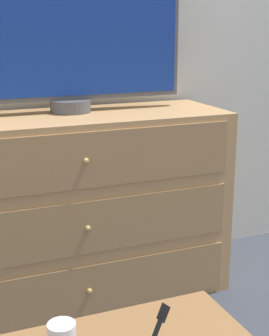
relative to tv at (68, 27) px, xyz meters
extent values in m
plane|color=#383D47|center=(0.05, 0.19, -1.20)|extent=(12.00, 12.00, 0.00)
cube|color=silver|center=(0.05, 0.21, 0.10)|extent=(12.00, 0.05, 2.60)
cube|color=tan|center=(-0.03, -0.08, -0.78)|extent=(1.38, 0.46, 0.84)
cube|color=#A1794C|center=(-0.03, -0.31, -1.06)|extent=(1.27, 0.01, 0.23)
sphere|color=tan|center=(-0.03, -0.32, -1.06)|extent=(0.02, 0.02, 0.02)
cube|color=#A1794C|center=(-0.03, -0.31, -0.78)|extent=(1.27, 0.01, 0.23)
sphere|color=tan|center=(-0.03, -0.32, -0.78)|extent=(0.02, 0.02, 0.02)
cube|color=#A1794C|center=(-0.03, -0.31, -0.50)|extent=(1.27, 0.01, 0.23)
sphere|color=tan|center=(-0.03, -0.32, -0.50)|extent=(0.02, 0.02, 0.02)
cylinder|color=#515156|center=(0.00, 0.00, -0.33)|extent=(0.18, 0.18, 0.05)
cube|color=#515156|center=(0.00, 0.00, 0.02)|extent=(1.02, 0.04, 0.65)
cube|color=navy|center=(0.00, -0.02, 0.02)|extent=(0.98, 0.01, 0.61)
cube|color=black|center=(-0.16, -1.30, -0.58)|extent=(0.03, 0.03, 0.03)
camera|label=1|loc=(-0.59, -2.17, 0.01)|focal=55.00mm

